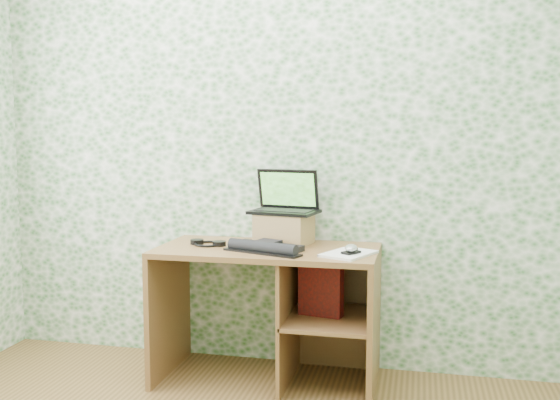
% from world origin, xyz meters
% --- Properties ---
extents(wall_back, '(3.50, 0.00, 3.50)m').
position_xyz_m(wall_back, '(0.00, 1.75, 1.30)').
color(wall_back, white).
rests_on(wall_back, ground).
extents(desk, '(1.20, 0.60, 0.75)m').
position_xyz_m(desk, '(0.08, 1.47, 0.48)').
color(desk, brown).
rests_on(desk, floor).
extents(riser, '(0.32, 0.29, 0.17)m').
position_xyz_m(riser, '(0.06, 1.58, 0.84)').
color(riser, olive).
rests_on(riser, desk).
extents(laptop, '(0.40, 0.31, 0.24)m').
position_xyz_m(laptop, '(0.06, 1.62, 0.98)').
color(laptop, black).
rests_on(laptop, riser).
extents(keyboard, '(0.45, 0.35, 0.06)m').
position_xyz_m(keyboard, '(0.01, 1.35, 0.77)').
color(keyboard, black).
rests_on(keyboard, desk).
extents(headphones, '(0.21, 0.18, 0.03)m').
position_xyz_m(headphones, '(-0.34, 1.45, 0.76)').
color(headphones, black).
rests_on(headphones, desk).
extents(notepad, '(0.30, 0.34, 0.01)m').
position_xyz_m(notepad, '(0.46, 1.34, 0.76)').
color(notepad, silver).
rests_on(notepad, desk).
extents(mouse, '(0.11, 0.12, 0.04)m').
position_xyz_m(mouse, '(0.47, 1.32, 0.78)').
color(mouse, '#BABABD').
rests_on(mouse, notepad).
extents(pen, '(0.01, 0.12, 0.01)m').
position_xyz_m(pen, '(0.49, 1.38, 0.77)').
color(pen, black).
rests_on(pen, notepad).
extents(red_box, '(0.25, 0.12, 0.28)m').
position_xyz_m(red_box, '(0.30, 1.44, 0.53)').
color(red_box, maroon).
rests_on(red_box, desk).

